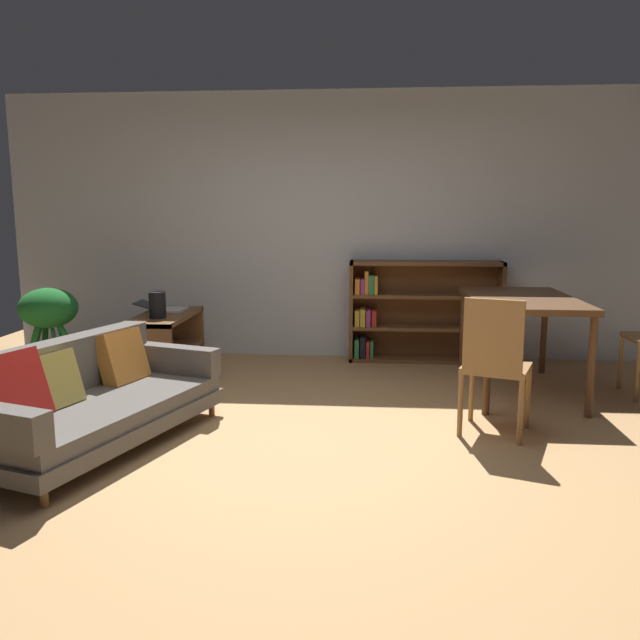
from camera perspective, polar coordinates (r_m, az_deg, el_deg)
ground_plane at (r=4.22m, az=-1.12°, el=-11.22°), size 8.16×8.16×0.00m
back_wall_panel at (r=6.64m, az=1.24°, el=8.34°), size 6.80×0.10×2.70m
fabric_couch at (r=4.44m, az=-20.38°, el=-6.55°), size 1.34×1.93×0.70m
media_console at (r=5.99m, az=-13.64°, el=-2.34°), size 0.44×1.03×0.59m
open_laptop at (r=6.17m, az=-13.79°, el=1.07°), size 0.46×0.30×0.08m
desk_speaker at (r=5.71m, az=-14.32°, el=1.31°), size 0.14×0.14×0.23m
potted_floor_plant at (r=6.11m, az=-23.04°, el=-0.12°), size 0.53×0.50×0.85m
dining_table at (r=5.54m, az=17.53°, el=1.17°), size 0.85×1.42×0.81m
dining_chair_far at (r=4.42m, az=15.35°, el=-3.44°), size 0.54×0.52×0.95m
bookshelf at (r=6.54m, az=8.66°, el=0.76°), size 1.52×0.30×1.02m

